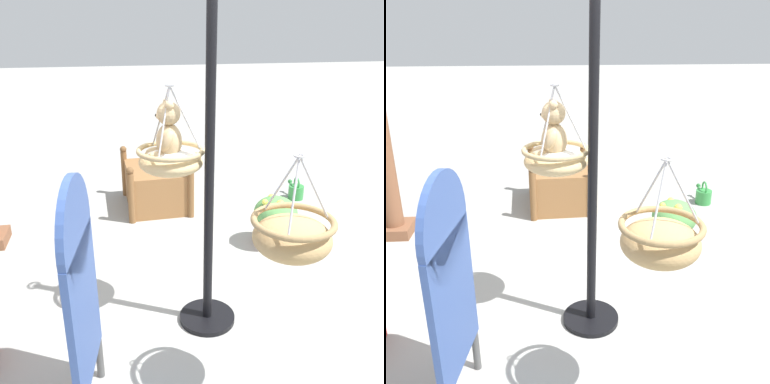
# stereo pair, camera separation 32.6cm
# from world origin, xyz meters

# --- Properties ---
(ground_plane) EXTENTS (40.00, 40.00, 0.00)m
(ground_plane) POSITION_xyz_m (0.00, 0.00, 0.00)
(ground_plane) COLOR #9E9E99
(display_pole_central) EXTENTS (0.44, 0.44, 2.64)m
(display_pole_central) POSITION_xyz_m (-0.22, 0.02, 0.84)
(display_pole_central) COLOR black
(display_pole_central) RESTS_ON ground
(hanging_basket_with_teddy) EXTENTS (0.49, 0.49, 0.63)m
(hanging_basket_with_teddy) POSITION_xyz_m (-0.07, 0.27, 1.31)
(hanging_basket_with_teddy) COLOR tan
(teddy_bear) EXTENTS (0.29, 0.27, 0.42)m
(teddy_bear) POSITION_xyz_m (-0.07, 0.29, 1.50)
(teddy_bear) COLOR tan
(hanging_basket_left_high) EXTENTS (0.46, 0.46, 0.59)m
(hanging_basket_left_high) POSITION_xyz_m (-1.05, -0.26, 1.16)
(hanging_basket_left_high) COLOR tan
(wooden_planter_box) EXTENTS (1.01, 0.84, 0.69)m
(wooden_planter_box) POSITION_xyz_m (2.14, 0.18, 0.28)
(wooden_planter_box) COLOR olive
(wooden_planter_box) RESTS_ON ground
(potted_plant_fern_front) EXTENTS (0.45, 0.45, 0.56)m
(potted_plant_fern_front) POSITION_xyz_m (0.87, -0.94, 0.29)
(potted_plant_fern_front) COLOR #AD563D
(potted_plant_fern_front) RESTS_ON ground
(display_sign_board) EXTENTS (0.62, 0.13, 1.53)m
(display_sign_board) POSITION_xyz_m (-0.94, 0.89, 0.91)
(display_sign_board) COLOR #334C8C
(display_sign_board) RESTS_ON ground
(watering_can) EXTENTS (0.35, 0.20, 0.30)m
(watering_can) POSITION_xyz_m (2.04, -1.68, 0.10)
(watering_can) COLOR #338C3F
(watering_can) RESTS_ON ground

